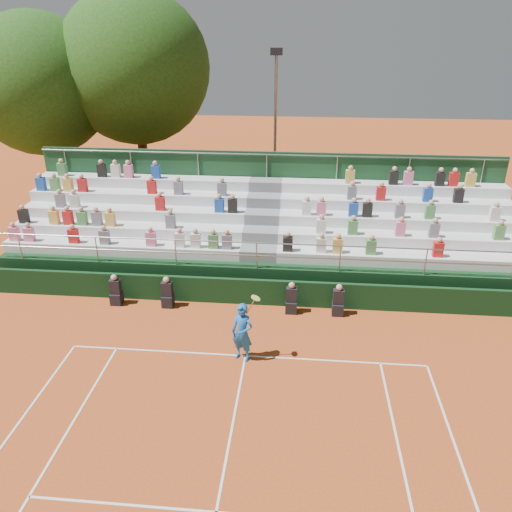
# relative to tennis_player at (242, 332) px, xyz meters

# --- Properties ---
(ground) EXTENTS (90.00, 90.00, 0.00)m
(ground) POSITION_rel_tennis_player_xyz_m (0.07, 0.13, -0.95)
(ground) COLOR #B14A1D
(ground) RESTS_ON ground
(courtside_wall) EXTENTS (20.00, 0.15, 1.00)m
(courtside_wall) POSITION_rel_tennis_player_xyz_m (0.07, 3.33, -0.45)
(courtside_wall) COLOR black
(courtside_wall) RESTS_ON ground
(line_officials) EXTENTS (8.42, 0.40, 1.19)m
(line_officials) POSITION_rel_tennis_player_xyz_m (-0.91, 2.88, -0.47)
(line_officials) COLOR black
(line_officials) RESTS_ON ground
(grandstand) EXTENTS (20.00, 5.20, 4.40)m
(grandstand) POSITION_rel_tennis_player_xyz_m (0.05, 6.57, 0.12)
(grandstand) COLOR black
(grandstand) RESTS_ON ground
(tennis_player) EXTENTS (0.94, 0.68, 2.22)m
(tennis_player) POSITION_rel_tennis_player_xyz_m (0.00, 0.00, 0.00)
(tennis_player) COLOR #185EB4
(tennis_player) RESTS_ON ground
(tree_west) EXTENTS (6.96, 6.96, 10.07)m
(tree_west) POSITION_rel_tennis_player_xyz_m (-11.71, 12.72, 5.63)
(tree_west) COLOR #332112
(tree_west) RESTS_ON ground
(tree_east) EXTENTS (7.67, 7.67, 11.17)m
(tree_east) POSITION_rel_tennis_player_xyz_m (-7.12, 13.99, 6.37)
(tree_east) COLOR #332112
(tree_east) RESTS_ON ground
(floodlight_mast) EXTENTS (0.60, 0.25, 8.32)m
(floodlight_mast) POSITION_rel_tennis_player_xyz_m (0.12, 13.82, 3.89)
(floodlight_mast) COLOR gray
(floodlight_mast) RESTS_ON ground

